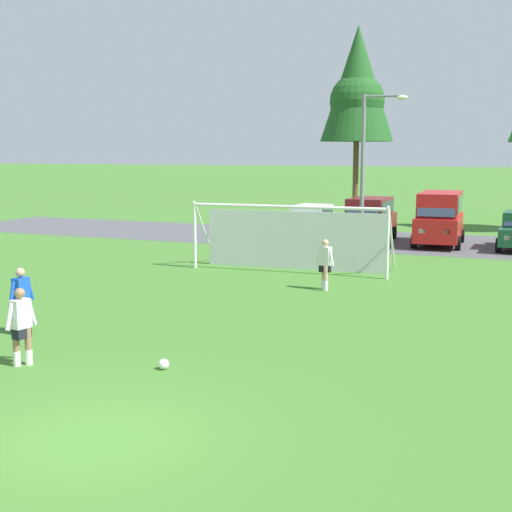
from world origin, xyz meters
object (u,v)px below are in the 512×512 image
Objects in this scene: player_winger_left at (22,301)px; parked_car_slot_left at (369,219)px; player_striker_near at (325,265)px; player_defender_far at (21,327)px; parked_car_slot_center_left at (440,217)px; soccer_ball at (164,364)px; soccer_goal at (293,236)px; parked_car_slot_far_left at (311,222)px; street_lamp at (367,172)px.

player_winger_left is 0.36× the size of parked_car_slot_left.
player_striker_near is 1.00× the size of player_defender_far.
player_winger_left is at bearing -108.77° from parked_car_slot_center_left.
player_defender_far is (-2.85, -0.87, 0.71)m from soccer_ball.
player_defender_far is 2.63m from player_winger_left.
player_defender_far is (-1.24, -13.39, -0.47)m from soccer_goal.
parked_car_slot_center_left reaches higher than parked_car_slot_left.
parked_car_slot_center_left is at bearing 81.55° from player_striker_near.
player_striker_near is 10.72m from player_defender_far.
soccer_goal is 13.45m from player_defender_far.
parked_car_slot_far_left is 6.48m from street_lamp.
parked_car_slot_far_left is (-3.94, 22.02, 0.77)m from soccer_ball.
parked_car_slot_center_left is at bearing 76.77° from player_defender_far.
player_striker_near is 1.00× the size of player_winger_left.
street_lamp is (4.51, 16.46, 2.72)m from player_winger_left.
soccer_goal is 1.54× the size of parked_car_slot_center_left.
soccer_goal reaches higher than player_striker_near.
street_lamp reaches higher than soccer_ball.
parked_car_slot_center_left is (2.50, 21.90, 1.23)m from soccer_ball.
parked_car_slot_far_left is at bearing 88.29° from player_winger_left.
street_lamp is at bearing -78.68° from parked_car_slot_left.
soccer_goal reaches higher than parked_car_slot_left.
player_striker_near is at bearing 57.51° from player_winger_left.
soccer_goal is 3.97m from player_striker_near.
parked_car_slot_center_left is at bearing 59.44° from street_lamp.
player_defender_far is at bearing -163.05° from soccer_ball.
parked_car_slot_center_left reaches higher than player_winger_left.
soccer_ball is 4.75m from player_winger_left.
parked_car_slot_far_left is at bearing 92.72° from player_defender_far.
player_striker_near is 0.34× the size of parked_car_slot_center_left.
soccer_goal is 5.76m from street_lamp.
player_winger_left is 0.39× the size of parked_car_slot_far_left.
player_defender_far is at bearing -49.38° from player_winger_left.
soccer_ball is at bearing 16.95° from player_defender_far.
parked_car_slot_center_left is (7.06, 20.77, 0.52)m from player_winger_left.
street_lamp is (-0.05, 17.58, 3.43)m from soccer_ball.
street_lamp reaches higher than player_winger_left.
street_lamp is at bearing -120.56° from parked_car_slot_center_left.
parked_car_slot_left reaches higher than player_winger_left.
parked_car_slot_center_left reaches higher than player_defender_far.
parked_car_slot_far_left is 3.01m from parked_car_slot_left.
parked_car_slot_far_left reaches higher than player_striker_near.
soccer_goal is 11.78m from player_winger_left.
player_striker_near is 0.36× the size of parked_car_slot_left.
parked_car_slot_far_left is (-1.09, 22.89, 0.05)m from player_defender_far.
parked_car_slot_far_left is at bearing 109.68° from player_striker_near.
player_winger_left is at bearing -122.49° from player_striker_near.
player_striker_near is at bearing -83.03° from parked_car_slot_left.
player_striker_near is 13.55m from parked_car_slot_far_left.
player_striker_near reaches higher than soccer_ball.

